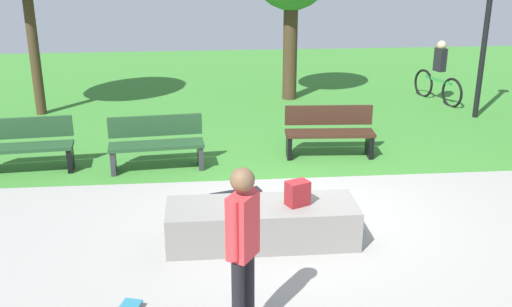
{
  "coord_description": "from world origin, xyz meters",
  "views": [
    {
      "loc": [
        -1.52,
        -7.64,
        3.68
      ],
      "look_at": [
        -0.81,
        0.06,
        0.93
      ],
      "focal_mm": 41.5,
      "sensor_mm": 36.0,
      "label": 1
    }
  ],
  "objects": [
    {
      "name": "ground_plane",
      "position": [
        0.0,
        0.0,
        0.0
      ],
      "size": [
        28.0,
        28.0,
        0.0
      ],
      "primitive_type": "plane",
      "color": "gray"
    },
    {
      "name": "grass_lawn",
      "position": [
        0.0,
        7.69,
        0.0
      ],
      "size": [
        26.6,
        12.62,
        0.01
      ],
      "primitive_type": "cube",
      "color": "#387A2D",
      "rests_on": "ground_plane"
    },
    {
      "name": "concrete_ledge",
      "position": [
        -0.81,
        -0.78,
        0.26
      ],
      "size": [
        2.45,
        0.82,
        0.53
      ],
      "primitive_type": "cube",
      "color": "gray",
      "rests_on": "ground_plane"
    },
    {
      "name": "backpack_on_ledge",
      "position": [
        -0.36,
        -0.81,
        0.69
      ],
      "size": [
        0.34,
        0.3,
        0.32
      ],
      "primitive_type": "cube",
      "rotation": [
        0.0,
        0.0,
        3.56
      ],
      "color": "maroon",
      "rests_on": "concrete_ledge"
    },
    {
      "name": "skater_performing_trick",
      "position": [
        -1.19,
        -2.66,
        1.04
      ],
      "size": [
        0.34,
        0.38,
        1.76
      ],
      "color": "black",
      "rests_on": "ground_plane"
    },
    {
      "name": "skateboard_spare",
      "position": [
        -1.06,
        0.71,
        0.06
      ],
      "size": [
        0.82,
        0.44,
        0.08
      ],
      "color": "black",
      "rests_on": "ground_plane"
    },
    {
      "name": "park_bench_near_lamppost",
      "position": [
        0.75,
        2.43,
        0.48
      ],
      "size": [
        1.63,
        0.57,
        0.91
      ],
      "color": "#331E14",
      "rests_on": "ground_plane"
    },
    {
      "name": "park_bench_far_left",
      "position": [
        -2.34,
        2.05,
        0.48
      ],
      "size": [
        1.64,
        0.61,
        0.91
      ],
      "color": "#1E4223",
      "rests_on": "ground_plane"
    },
    {
      "name": "park_bench_near_path",
      "position": [
        -4.55,
        2.13,
        0.48
      ],
      "size": [
        1.64,
        0.61,
        0.91
      ],
      "color": "#1E4223",
      "rests_on": "ground_plane"
    },
    {
      "name": "lamp_post",
      "position": [
        4.56,
        4.65,
        2.36
      ],
      "size": [
        0.28,
        0.28,
        3.84
      ],
      "color": "black",
      "rests_on": "ground_plane"
    },
    {
      "name": "cyclist_on_bicycle",
      "position": [
        4.24,
        6.13,
        0.63
      ],
      "size": [
        0.57,
        1.76,
        1.52
      ],
      "color": "black",
      "rests_on": "ground_plane"
    }
  ]
}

